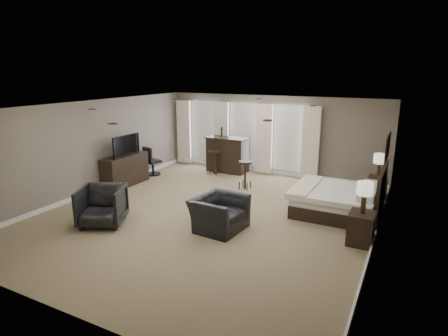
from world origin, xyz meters
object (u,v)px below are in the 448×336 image
at_px(bed, 332,188).
at_px(dresser, 125,170).
at_px(bar_stool_left, 215,162).
at_px(lamp_near, 364,198).
at_px(nightstand_far, 377,189).
at_px(tv, 124,153).
at_px(nightstand_near, 361,228).
at_px(desk_chair, 153,161).
at_px(armchair_far, 102,204).
at_px(bar_counter, 228,154).
at_px(bar_stool_right, 245,175).
at_px(lamp_far, 379,166).
at_px(armchair_near, 219,208).

xyz_separation_m(bed, dresser, (-6.03, -0.56, -0.17)).
bearing_deg(bar_stool_left, lamp_near, -32.21).
xyz_separation_m(nightstand_far, tv, (-6.92, -2.01, 0.67)).
relative_size(nightstand_near, desk_chair, 0.66).
xyz_separation_m(nightstand_near, desk_chair, (-6.89, 2.18, 0.16)).
relative_size(armchair_far, bar_stool_left, 1.19).
height_order(bar_counter, desk_chair, bar_counter).
bearing_deg(bed, bar_stool_right, 164.23).
height_order(lamp_far, desk_chair, lamp_far).
distance_m(lamp_far, bar_counter, 4.97).
distance_m(dresser, bar_stool_right, 3.63).
bearing_deg(armchair_near, lamp_near, -71.97).
bearing_deg(nightstand_far, bar_stool_right, -168.77).
bearing_deg(armchair_near, bed, -38.14).
xyz_separation_m(nightstand_far, lamp_near, (0.00, -2.90, 0.64)).
distance_m(lamp_near, bar_counter, 6.15).
distance_m(lamp_far, dresser, 7.22).
height_order(armchair_near, desk_chair, armchair_near).
height_order(nightstand_near, nightstand_far, nightstand_near).
bearing_deg(bar_stool_left, nightstand_near, -32.21).
bearing_deg(desk_chair, armchair_near, 158.15).
relative_size(nightstand_near, lamp_near, 1.00).
xyz_separation_m(nightstand_near, armchair_near, (-2.86, -0.69, 0.17)).
xyz_separation_m(bed, nightstand_near, (0.89, -1.45, -0.31)).
bearing_deg(desk_chair, armchair_far, 125.79).
bearing_deg(armchair_far, desk_chair, 85.78).
distance_m(nightstand_near, bar_counter, 6.15).
xyz_separation_m(armchair_near, bar_stool_right, (-0.68, 2.88, -0.08)).
height_order(tv, bar_stool_left, tv).
height_order(nightstand_far, bar_counter, bar_counter).
distance_m(nightstand_near, dresser, 6.98).
bearing_deg(nightstand_near, armchair_far, -162.51).
distance_m(armchair_near, armchair_far, 2.65).
xyz_separation_m(nightstand_far, bar_stool_right, (-3.54, -0.70, 0.10)).
bearing_deg(armchair_far, bar_counter, 59.00).
bearing_deg(lamp_near, bar_counter, 142.70).
xyz_separation_m(nightstand_near, bar_counter, (-4.88, 3.72, 0.28)).
bearing_deg(bar_stool_right, lamp_near, -31.85).
relative_size(armchair_near, desk_chair, 1.17).
bearing_deg(desk_chair, bed, -173.37).
bearing_deg(nightstand_near, bar_stool_left, 147.79).
bearing_deg(tv, desk_chair, -1.33).
height_order(bed, lamp_far, lamp_far).
height_order(lamp_near, armchair_far, lamp_near).
distance_m(nightstand_near, tv, 7.01).
bearing_deg(tv, nightstand_far, -73.78).
bearing_deg(nightstand_near, bed, 121.54).
bearing_deg(nightstand_far, lamp_near, -90.00).
xyz_separation_m(tv, bar_stool_left, (1.81, 2.33, -0.58)).
relative_size(bed, nightstand_near, 3.07).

